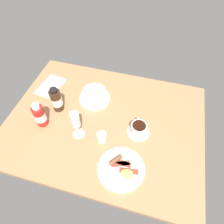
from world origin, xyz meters
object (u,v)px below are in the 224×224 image
creamer_jug (102,137)px  wine_glass (76,121)px  sauce_bottle_red (40,115)px  breakfast_plate (121,169)px  sauce_bottle_brown (57,100)px  porridge_bowl (94,95)px  coffee_cup (139,129)px  cutlery_setting (50,86)px

creamer_jug → wine_glass: size_ratio=0.34×
creamer_jug → sauce_bottle_red: sauce_bottle_red is taller
breakfast_plate → creamer_jug: bearing=-44.1°
sauce_bottle_brown → wine_glass: bearing=142.6°
wine_glass → sauce_bottle_red: bearing=-3.8°
wine_glass → breakfast_plate: (-27.05, 13.29, -10.96)cm
porridge_bowl → coffee_cup: porridge_bowl is taller
creamer_jug → breakfast_plate: 19.32cm
porridge_bowl → breakfast_plate: bearing=124.1°
cutlery_setting → sauce_bottle_red: sauce_bottle_red is taller
sauce_bottle_brown → breakfast_plate: sauce_bottle_brown is taller
sauce_bottle_brown → breakfast_plate: 52.99cm
coffee_cup → breakfast_plate: size_ratio=0.57×
coffee_cup → wine_glass: 33.47cm
cutlery_setting → creamer_jug: 53.29cm
sauce_bottle_brown → cutlery_setting: bearing=-48.6°
sauce_bottle_red → breakfast_plate: size_ratio=0.68×
cutlery_setting → breakfast_plate: size_ratio=0.93×
coffee_cup → sauce_bottle_brown: (48.74, -3.84, 4.24)cm
sauce_bottle_red → breakfast_plate: sauce_bottle_red is taller
coffee_cup → wine_glass: (30.71, 9.97, 8.82)cm
sauce_bottle_red → porridge_bowl: bearing=-131.8°
cutlery_setting → coffee_cup: bearing=163.0°
sauce_bottle_red → creamer_jug: bearing=177.8°
porridge_bowl → creamer_jug: porridge_bowl is taller
cutlery_setting → coffee_cup: coffee_cup is taller
coffee_cup → wine_glass: size_ratio=0.73×
porridge_bowl → sauce_bottle_red: sauce_bottle_red is taller
sauce_bottle_red → sauce_bottle_brown: bearing=-108.1°
wine_glass → sauce_bottle_red: size_ratio=1.15×
cutlery_setting → wine_glass: (-31.46, 29.02, 11.67)cm
creamer_jug → breakfast_plate: creamer_jug is taller
sauce_bottle_brown → creamer_jug: bearing=156.3°
coffee_cup → breakfast_plate: 23.65cm
porridge_bowl → sauce_bottle_brown: sauce_bottle_brown is taller
wine_glass → sauce_bottle_red: 22.66cm
creamer_jug → sauce_bottle_red: (35.31, -1.35, 4.37)cm
coffee_cup → breakfast_plate: bearing=81.1°
porridge_bowl → wine_glass: wine_glass is taller
sauce_bottle_brown → porridge_bowl: bearing=-145.5°
cutlery_setting → sauce_bottle_brown: (-13.43, 15.21, 7.09)cm
cutlery_setting → sauce_bottle_red: bearing=108.8°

